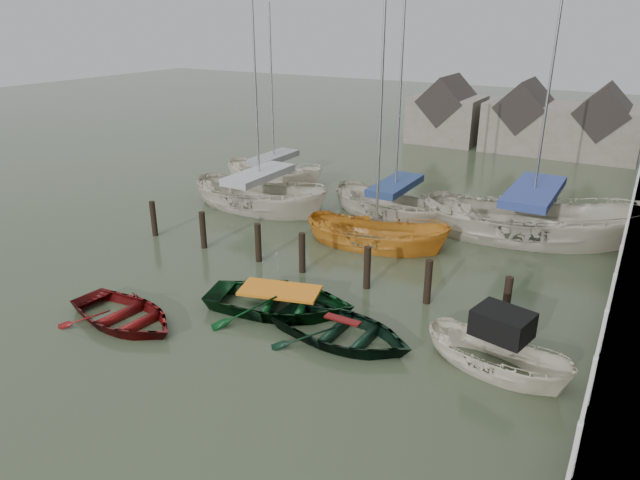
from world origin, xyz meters
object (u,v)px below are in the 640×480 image
Objects in this scene: sailboat_a at (260,207)px; sailboat_d at (528,236)px; motorboat at (495,365)px; sailboat_b at (394,216)px; rowboat_dkgreen at (342,340)px; sailboat_e at (274,181)px; sailboat_c at (376,245)px; rowboat_red at (125,323)px; rowboat_green at (280,311)px.

sailboat_a is 0.98× the size of sailboat_d.
sailboat_b reaches higher than motorboat.
rowboat_dkgreen is 10.16m from sailboat_b.
sailboat_d is 13.03m from sailboat_e.
sailboat_c reaches higher than motorboat.
sailboat_b is 1.00× the size of sailboat_c.
rowboat_dkgreen is 6.86m from sailboat_c.
sailboat_c is at bearing -16.53° from rowboat_red.
rowboat_red is at bearing 134.34° from sailboat_d.
rowboat_red is at bearing 179.33° from sailboat_b.
rowboat_dkgreen is 1.00× the size of motorboat.
motorboat reaches higher than rowboat_dkgreen.
sailboat_d reaches higher than rowboat_green.
motorboat is at bearing -66.88° from rowboat_red.
rowboat_red is 10.51m from sailboat_a.
rowboat_green is 1.12× the size of motorboat.
sailboat_e is (-4.50, 14.01, 0.06)m from rowboat_red.
rowboat_red is 0.31× the size of sailboat_d.
sailboat_e is (-12.94, 1.50, 0.01)m from sailboat_d.
rowboat_green is 6.21m from motorboat.
rowboat_green is at bearing 140.95° from sailboat_d.
sailboat_c reaches higher than rowboat_dkgreen.
sailboat_b is (-0.39, 9.28, 0.06)m from rowboat_green.
rowboat_dkgreen is at bearing -133.31° from sailboat_a.
sailboat_a is (-2.63, 10.17, 0.06)m from rowboat_red.
sailboat_e is (-10.23, 11.74, 0.06)m from rowboat_dkgreen.
sailboat_d is (8.44, 12.51, 0.06)m from rowboat_red.
sailboat_b is at bearing 83.02° from sailboat_d.
sailboat_d is (2.71, 10.24, 0.06)m from rowboat_dkgreen.
rowboat_dkgreen is at bearing -169.21° from sailboat_c.
rowboat_red is at bearing 150.67° from sailboat_c.
sailboat_c is at bearing -102.16° from sailboat_a.
sailboat_d is at bearing -59.00° from sailboat_c.
motorboat is at bearing -120.48° from sailboat_a.
rowboat_green is 13.72m from sailboat_e.
rowboat_green is at bearing -144.78° from sailboat_e.
rowboat_green is 0.37× the size of sailboat_d.
motorboat is at bearing -130.77° from sailboat_b.
sailboat_a is 1.19× the size of sailboat_e.
motorboat is 8.35m from sailboat_c.
rowboat_green is 1.12× the size of rowboat_dkgreen.
sailboat_c is (-5.94, 5.86, -0.10)m from motorboat.
sailboat_a is 1.11× the size of sailboat_b.
rowboat_red is at bearing 113.45° from rowboat_dkgreen.
rowboat_red is 12.43m from sailboat_b.
rowboat_green is (3.40, 2.79, 0.00)m from rowboat_red.
sailboat_d reaches higher than motorboat.
rowboat_red is 15.09m from sailboat_d.
sailboat_d reaches higher than rowboat_red.
sailboat_d is at bearing 19.78° from motorboat.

